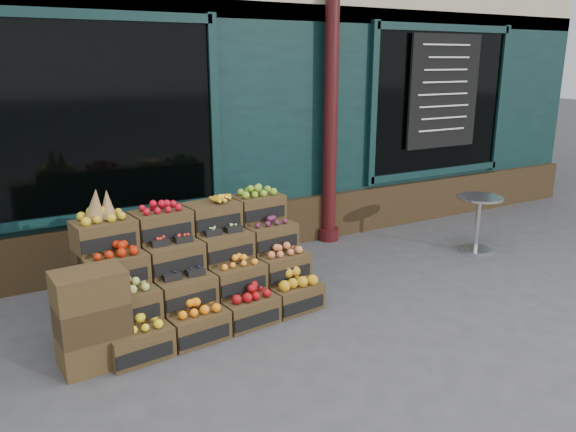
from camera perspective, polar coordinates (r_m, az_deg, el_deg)
ground at (r=5.42m, az=5.62°, el=-10.16°), size 60.00×60.00×0.00m
shop_facade at (r=9.51m, az=-12.74°, el=15.54°), size 12.00×6.24×4.80m
crate_display at (r=5.35m, az=-8.99°, el=-5.90°), size 2.18×1.23×1.31m
spare_crates at (r=4.70m, az=-19.27°, el=-9.84°), size 0.56×0.40×0.80m
bistro_table at (r=7.43m, az=18.74°, el=-0.11°), size 0.56×0.56×0.71m
shopkeeper at (r=7.04m, az=-15.95°, el=4.72°), size 0.92×0.75×2.18m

